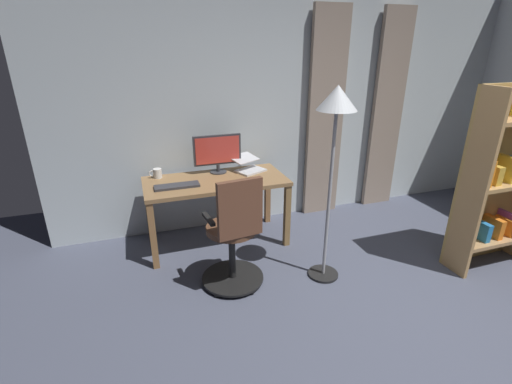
{
  "coord_description": "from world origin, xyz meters",
  "views": [
    {
      "loc": [
        1.82,
        1.29,
        2.03
      ],
      "look_at": [
        0.85,
        -1.58,
        0.79
      ],
      "focal_mm": 25.71,
      "sensor_mm": 36.0,
      "label": 1
    }
  ],
  "objects_px": {
    "computer_monitor": "(217,152)",
    "floor_lamp": "(336,121)",
    "desk": "(216,188)",
    "bookshelf": "(501,178)",
    "computer_keyboard": "(177,186)",
    "laptop": "(248,166)",
    "office_chair": "(234,237)",
    "mug_coffee": "(157,173)"
  },
  "relations": [
    {
      "from": "computer_keyboard",
      "to": "desk",
      "type": "bearing_deg",
      "value": -167.41
    },
    {
      "from": "desk",
      "to": "computer_monitor",
      "type": "bearing_deg",
      "value": -110.12
    },
    {
      "from": "computer_monitor",
      "to": "bookshelf",
      "type": "distance_m",
      "value": 2.73
    },
    {
      "from": "office_chair",
      "to": "mug_coffee",
      "type": "height_order",
      "value": "office_chair"
    },
    {
      "from": "desk",
      "to": "bookshelf",
      "type": "distance_m",
      "value": 2.7
    },
    {
      "from": "office_chair",
      "to": "computer_monitor",
      "type": "height_order",
      "value": "computer_monitor"
    },
    {
      "from": "mug_coffee",
      "to": "floor_lamp",
      "type": "distance_m",
      "value": 1.91
    },
    {
      "from": "office_chair",
      "to": "floor_lamp",
      "type": "xyz_separation_m",
      "value": [
        -0.82,
        0.12,
        0.96
      ]
    },
    {
      "from": "desk",
      "to": "laptop",
      "type": "height_order",
      "value": "laptop"
    },
    {
      "from": "desk",
      "to": "mug_coffee",
      "type": "relative_size",
      "value": 10.91
    },
    {
      "from": "computer_keyboard",
      "to": "floor_lamp",
      "type": "distance_m",
      "value": 1.62
    },
    {
      "from": "computer_monitor",
      "to": "desk",
      "type": "bearing_deg",
      "value": 69.88
    },
    {
      "from": "office_chair",
      "to": "laptop",
      "type": "height_order",
      "value": "office_chair"
    },
    {
      "from": "mug_coffee",
      "to": "floor_lamp",
      "type": "xyz_separation_m",
      "value": [
        -1.35,
        1.17,
        0.68
      ]
    },
    {
      "from": "desk",
      "to": "laptop",
      "type": "xyz_separation_m",
      "value": [
        -0.4,
        -0.16,
        0.15
      ]
    },
    {
      "from": "desk",
      "to": "office_chair",
      "type": "xyz_separation_m",
      "value": [
        0.03,
        0.81,
        -0.14
      ]
    },
    {
      "from": "computer_keyboard",
      "to": "mug_coffee",
      "type": "xyz_separation_m",
      "value": [
        0.16,
        -0.34,
        0.04
      ]
    },
    {
      "from": "mug_coffee",
      "to": "bookshelf",
      "type": "relative_size",
      "value": 0.08
    },
    {
      "from": "desk",
      "to": "office_chair",
      "type": "bearing_deg",
      "value": 87.81
    },
    {
      "from": "computer_keyboard",
      "to": "laptop",
      "type": "xyz_separation_m",
      "value": [
        -0.8,
        -0.25,
        0.04
      ]
    },
    {
      "from": "floor_lamp",
      "to": "computer_monitor",
      "type": "bearing_deg",
      "value": -58.18
    },
    {
      "from": "computer_monitor",
      "to": "computer_keyboard",
      "type": "bearing_deg",
      "value": 32.5
    },
    {
      "from": "bookshelf",
      "to": "computer_monitor",
      "type": "bearing_deg",
      "value": -31.39
    },
    {
      "from": "desk",
      "to": "computer_keyboard",
      "type": "relative_size",
      "value": 3.34
    },
    {
      "from": "computer_monitor",
      "to": "mug_coffee",
      "type": "distance_m",
      "value": 0.66
    },
    {
      "from": "bookshelf",
      "to": "office_chair",
      "type": "bearing_deg",
      "value": -9.08
    },
    {
      "from": "laptop",
      "to": "mug_coffee",
      "type": "relative_size",
      "value": 3.16
    },
    {
      "from": "bookshelf",
      "to": "mug_coffee",
      "type": "bearing_deg",
      "value": -26.03
    },
    {
      "from": "computer_monitor",
      "to": "bookshelf",
      "type": "bearing_deg",
      "value": 148.61
    },
    {
      "from": "computer_keyboard",
      "to": "bookshelf",
      "type": "bearing_deg",
      "value": 158.39
    },
    {
      "from": "bookshelf",
      "to": "laptop",
      "type": "bearing_deg",
      "value": -34.26
    },
    {
      "from": "laptop",
      "to": "bookshelf",
      "type": "bearing_deg",
      "value": 121.18
    },
    {
      "from": "desk",
      "to": "mug_coffee",
      "type": "height_order",
      "value": "mug_coffee"
    },
    {
      "from": "office_chair",
      "to": "mug_coffee",
      "type": "relative_size",
      "value": 7.96
    },
    {
      "from": "office_chair",
      "to": "laptop",
      "type": "distance_m",
      "value": 1.11
    },
    {
      "from": "desk",
      "to": "computer_monitor",
      "type": "distance_m",
      "value": 0.4
    },
    {
      "from": "computer_monitor",
      "to": "floor_lamp",
      "type": "distance_m",
      "value": 1.44
    },
    {
      "from": "computer_monitor",
      "to": "laptop",
      "type": "xyz_separation_m",
      "value": [
        -0.32,
        0.05,
        -0.18
      ]
    },
    {
      "from": "desk",
      "to": "computer_monitor",
      "type": "xyz_separation_m",
      "value": [
        -0.08,
        -0.22,
        0.32
      ]
    },
    {
      "from": "desk",
      "to": "computer_monitor",
      "type": "relative_size",
      "value": 2.83
    },
    {
      "from": "laptop",
      "to": "mug_coffee",
      "type": "distance_m",
      "value": 0.96
    },
    {
      "from": "laptop",
      "to": "floor_lamp",
      "type": "height_order",
      "value": "floor_lamp"
    }
  ]
}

